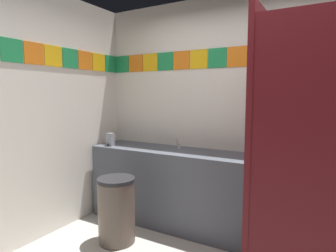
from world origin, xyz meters
TOP-DOWN VIEW (x-y plane):
  - wall_back at (0.00, 1.54)m, footprint 3.64×0.09m
  - wall_side at (-1.86, 0.00)m, footprint 0.09×3.00m
  - vanity_counter at (-0.74, 1.23)m, footprint 2.05×0.55m
  - faucet_center at (-0.74, 1.32)m, footprint 0.04×0.10m
  - soap_dispenser at (-1.57, 1.07)m, footprint 0.09×0.09m
  - stall_divider at (0.57, 0.48)m, footprint 0.92×1.52m
  - toilet at (0.88, 1.05)m, footprint 0.39×0.49m
  - trash_bin at (-1.06, 0.57)m, footprint 0.39×0.39m

SIDE VIEW (x-z plane):
  - toilet at x=0.88m, z-range -0.07..0.67m
  - trash_bin at x=-1.06m, z-range 0.00..0.68m
  - vanity_counter at x=-0.74m, z-range 0.01..0.90m
  - faucet_center at x=-0.74m, z-range 0.87..1.01m
  - soap_dispenser at x=-1.57m, z-range 0.89..1.05m
  - stall_divider at x=0.57m, z-range 0.00..2.05m
  - wall_side at x=-1.86m, z-range 0.00..2.64m
  - wall_back at x=0.00m, z-range 0.00..2.64m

